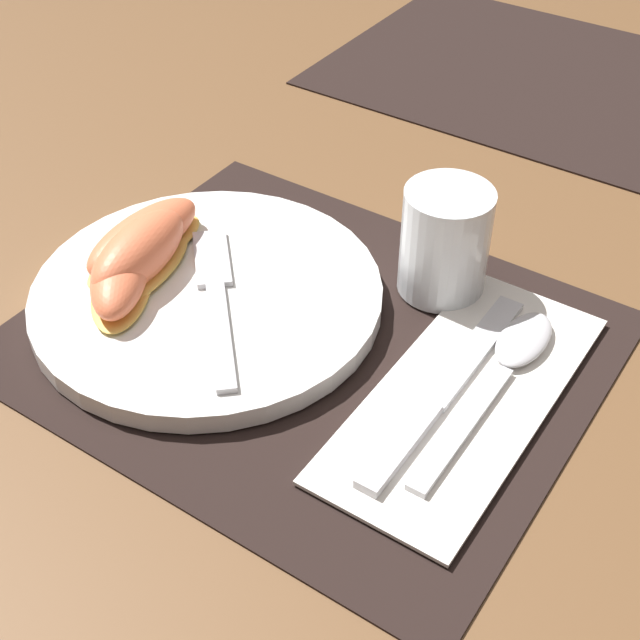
{
  "coord_description": "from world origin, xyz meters",
  "views": [
    {
      "loc": [
        0.28,
        -0.4,
        0.44
      ],
      "look_at": [
        0.01,
        0.0,
        0.02
      ],
      "focal_mm": 50.0,
      "sensor_mm": 36.0,
      "label": 1
    }
  ],
  "objects_px": {
    "citrus_wedge_1": "(140,255)",
    "plate": "(207,296)",
    "citrus_wedge_2": "(121,274)",
    "juice_glass": "(444,247)",
    "fork": "(216,292)",
    "citrus_wedge_0": "(144,239)",
    "spoon": "(508,361)",
    "knife": "(442,391)"
  },
  "relations": [
    {
      "from": "citrus_wedge_0",
      "to": "citrus_wedge_2",
      "type": "xyz_separation_m",
      "value": [
        0.01,
        -0.04,
        -0.0
      ]
    },
    {
      "from": "plate",
      "to": "fork",
      "type": "distance_m",
      "value": 0.02
    },
    {
      "from": "knife",
      "to": "citrus_wedge_1",
      "type": "bearing_deg",
      "value": -173.86
    },
    {
      "from": "spoon",
      "to": "citrus_wedge_0",
      "type": "xyz_separation_m",
      "value": [
        -0.29,
        -0.06,
        0.02
      ]
    },
    {
      "from": "juice_glass",
      "to": "fork",
      "type": "distance_m",
      "value": 0.18
    },
    {
      "from": "knife",
      "to": "fork",
      "type": "xyz_separation_m",
      "value": [
        -0.18,
        -0.01,
        0.01
      ]
    },
    {
      "from": "spoon",
      "to": "citrus_wedge_0",
      "type": "distance_m",
      "value": 0.29
    },
    {
      "from": "knife",
      "to": "citrus_wedge_2",
      "type": "bearing_deg",
      "value": -169.11
    },
    {
      "from": "fork",
      "to": "spoon",
      "type": "bearing_deg",
      "value": 17.17
    },
    {
      "from": "plate",
      "to": "citrus_wedge_2",
      "type": "bearing_deg",
      "value": -145.38
    },
    {
      "from": "knife",
      "to": "citrus_wedge_2",
      "type": "relative_size",
      "value": 1.83
    },
    {
      "from": "knife",
      "to": "fork",
      "type": "bearing_deg",
      "value": -175.46
    },
    {
      "from": "plate",
      "to": "citrus_wedge_2",
      "type": "xyz_separation_m",
      "value": [
        -0.05,
        -0.04,
        0.02
      ]
    },
    {
      "from": "spoon",
      "to": "citrus_wedge_1",
      "type": "bearing_deg",
      "value": -164.27
    },
    {
      "from": "plate",
      "to": "citrus_wedge_0",
      "type": "bearing_deg",
      "value": 175.07
    },
    {
      "from": "knife",
      "to": "citrus_wedge_2",
      "type": "xyz_separation_m",
      "value": [
        -0.25,
        -0.05,
        0.02
      ]
    },
    {
      "from": "citrus_wedge_0",
      "to": "juice_glass",
      "type": "bearing_deg",
      "value": 28.89
    },
    {
      "from": "fork",
      "to": "plate",
      "type": "bearing_deg",
      "value": 166.63
    },
    {
      "from": "plate",
      "to": "knife",
      "type": "distance_m",
      "value": 0.2
    },
    {
      "from": "juice_glass",
      "to": "spoon",
      "type": "height_order",
      "value": "juice_glass"
    },
    {
      "from": "juice_glass",
      "to": "knife",
      "type": "height_order",
      "value": "juice_glass"
    },
    {
      "from": "citrus_wedge_0",
      "to": "spoon",
      "type": "bearing_deg",
      "value": 11.1
    },
    {
      "from": "juice_glass",
      "to": "plate",
      "type": "bearing_deg",
      "value": -139.34
    },
    {
      "from": "citrus_wedge_1",
      "to": "citrus_wedge_2",
      "type": "bearing_deg",
      "value": -90.7
    },
    {
      "from": "plate",
      "to": "citrus_wedge_1",
      "type": "height_order",
      "value": "citrus_wedge_1"
    },
    {
      "from": "citrus_wedge_0",
      "to": "citrus_wedge_2",
      "type": "relative_size",
      "value": 1.02
    },
    {
      "from": "citrus_wedge_1",
      "to": "plate",
      "type": "bearing_deg",
      "value": 15.88
    },
    {
      "from": "plate",
      "to": "juice_glass",
      "type": "xyz_separation_m",
      "value": [
        0.14,
        0.12,
        0.03
      ]
    },
    {
      "from": "spoon",
      "to": "citrus_wedge_1",
      "type": "relative_size",
      "value": 1.69
    },
    {
      "from": "spoon",
      "to": "citrus_wedge_0",
      "type": "relative_size",
      "value": 1.64
    },
    {
      "from": "spoon",
      "to": "fork",
      "type": "xyz_separation_m",
      "value": [
        -0.21,
        -0.06,
        0.01
      ]
    },
    {
      "from": "knife",
      "to": "fork",
      "type": "height_order",
      "value": "fork"
    },
    {
      "from": "knife",
      "to": "plate",
      "type": "bearing_deg",
      "value": -176.51
    },
    {
      "from": "juice_glass",
      "to": "citrus_wedge_0",
      "type": "height_order",
      "value": "juice_glass"
    },
    {
      "from": "spoon",
      "to": "fork",
      "type": "bearing_deg",
      "value": -162.83
    },
    {
      "from": "juice_glass",
      "to": "citrus_wedge_0",
      "type": "distance_m",
      "value": 0.23
    },
    {
      "from": "juice_glass",
      "to": "fork",
      "type": "bearing_deg",
      "value": -136.25
    },
    {
      "from": "plate",
      "to": "juice_glass",
      "type": "distance_m",
      "value": 0.18
    },
    {
      "from": "citrus_wedge_0",
      "to": "citrus_wedge_1",
      "type": "height_order",
      "value": "citrus_wedge_1"
    },
    {
      "from": "plate",
      "to": "juice_glass",
      "type": "bearing_deg",
      "value": 40.66
    },
    {
      "from": "plate",
      "to": "citrus_wedge_2",
      "type": "distance_m",
      "value": 0.07
    },
    {
      "from": "knife",
      "to": "citrus_wedge_0",
      "type": "relative_size",
      "value": 1.81
    }
  ]
}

